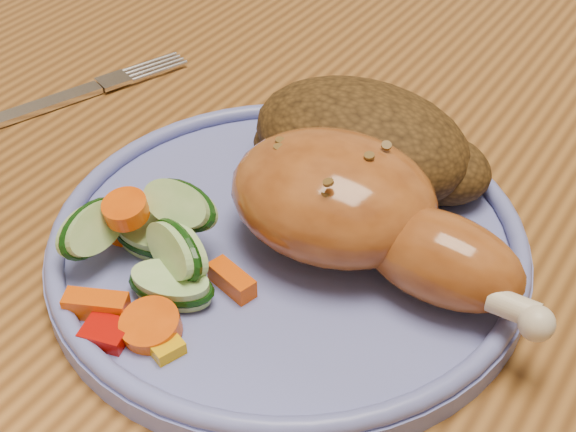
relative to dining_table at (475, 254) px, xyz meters
The scene contains 7 objects.
dining_table is the anchor object (origin of this frame).
plate 0.18m from the dining_table, 111.88° to the right, with size 0.25×0.25×0.01m, color #616AB7.
plate_rim 0.19m from the dining_table, 111.88° to the right, with size 0.25×0.25×0.01m, color #616AB7.
chicken_leg 0.18m from the dining_table, 100.13° to the right, with size 0.18×0.10×0.06m.
rice_pilaf 0.15m from the dining_table, 124.78° to the right, with size 0.14×0.09×0.06m.
vegetable_pile 0.25m from the dining_table, 116.96° to the right, with size 0.10×0.10×0.05m.
fork 0.30m from the dining_table, 158.48° to the right, with size 0.07×0.16×0.00m.
Camera 1 is at (0.11, -0.41, 1.04)m, focal length 50.00 mm.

